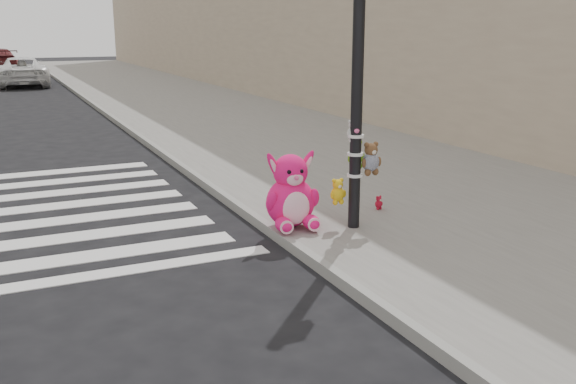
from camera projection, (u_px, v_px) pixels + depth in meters
name	position (u px, v px, depth m)	size (l,w,h in m)	color
ground	(221.00, 322.00, 6.47)	(120.00, 120.00, 0.00)	black
sidewalk_near	(276.00, 134.00, 17.27)	(7.00, 80.00, 0.14)	slate
curb_edge	(148.00, 144.00, 15.87)	(0.12, 80.00, 0.15)	gray
signal_pole	(358.00, 113.00, 8.70)	(0.71, 0.50, 4.00)	black
pink_bunny	(291.00, 196.00, 8.96)	(0.78, 0.86, 1.10)	#FF1572
red_teddy	(379.00, 203.00, 9.90)	(0.15, 0.10, 0.22)	#B3112A
car_white_near	(22.00, 71.00, 31.77)	(2.36, 5.12, 1.42)	white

